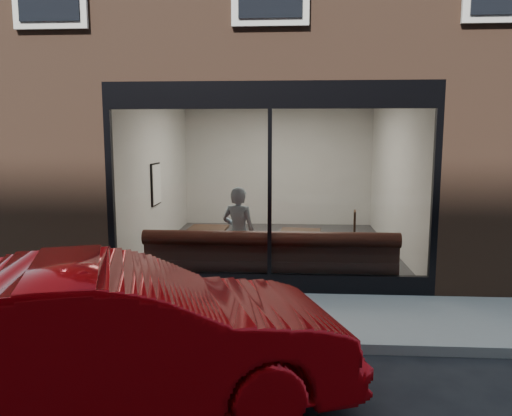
# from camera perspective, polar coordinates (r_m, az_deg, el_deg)

# --- Properties ---
(ground) EXTENTS (120.00, 120.00, 0.00)m
(ground) POSITION_cam_1_polar(r_m,az_deg,el_deg) (5.93, 0.76, -15.72)
(ground) COLOR black
(ground) RESTS_ON ground
(sidewalk_near) EXTENTS (40.00, 2.00, 0.01)m
(sidewalk_near) POSITION_cam_1_polar(r_m,az_deg,el_deg) (6.85, 1.19, -12.27)
(sidewalk_near) COLOR gray
(sidewalk_near) RESTS_ON ground
(kerb_near) EXTENTS (40.00, 0.10, 0.12)m
(kerb_near) POSITION_cam_1_polar(r_m,az_deg,el_deg) (5.86, 0.74, -15.39)
(kerb_near) COLOR gray
(kerb_near) RESTS_ON ground
(host_building_pier_left) EXTENTS (2.50, 12.00, 3.20)m
(host_building_pier_left) POSITION_cam_1_polar(r_m,az_deg,el_deg) (14.02, -13.05, 4.78)
(host_building_pier_left) COLOR brown
(host_building_pier_left) RESTS_ON ground
(host_building_pier_right) EXTENTS (2.50, 12.00, 3.20)m
(host_building_pier_right) POSITION_cam_1_polar(r_m,az_deg,el_deg) (13.88, 18.24, 4.54)
(host_building_pier_right) COLOR brown
(host_building_pier_right) RESTS_ON ground
(host_building_backfill) EXTENTS (5.00, 6.00, 3.20)m
(host_building_backfill) POSITION_cam_1_polar(r_m,az_deg,el_deg) (16.43, 2.73, 5.47)
(host_building_backfill) COLOR brown
(host_building_backfill) RESTS_ON ground
(cafe_floor) EXTENTS (6.00, 6.00, 0.00)m
(cafe_floor) POSITION_cam_1_polar(r_m,az_deg,el_deg) (10.68, 2.13, -4.64)
(cafe_floor) COLOR #2D2D30
(cafe_floor) RESTS_ON ground
(cafe_ceiling) EXTENTS (6.00, 6.00, 0.00)m
(cafe_ceiling) POSITION_cam_1_polar(r_m,az_deg,el_deg) (10.44, 2.22, 12.57)
(cafe_ceiling) COLOR white
(cafe_ceiling) RESTS_ON host_building_upper
(cafe_wall_back) EXTENTS (5.00, 0.00, 5.00)m
(cafe_wall_back) POSITION_cam_1_polar(r_m,az_deg,el_deg) (13.43, 2.51, 4.83)
(cafe_wall_back) COLOR beige
(cafe_wall_back) RESTS_ON ground
(cafe_wall_left) EXTENTS (0.00, 6.00, 6.00)m
(cafe_wall_left) POSITION_cam_1_polar(r_m,az_deg,el_deg) (10.80, -11.18, 3.83)
(cafe_wall_left) COLOR beige
(cafe_wall_left) RESTS_ON ground
(cafe_wall_right) EXTENTS (0.00, 6.00, 6.00)m
(cafe_wall_right) POSITION_cam_1_polar(r_m,az_deg,el_deg) (10.67, 15.69, 3.63)
(cafe_wall_right) COLOR beige
(cafe_wall_right) RESTS_ON ground
(storefront_kick) EXTENTS (5.00, 0.10, 0.30)m
(storefront_kick) POSITION_cam_1_polar(r_m,az_deg,el_deg) (7.80, 1.54, -8.57)
(storefront_kick) COLOR black
(storefront_kick) RESTS_ON ground
(storefront_header) EXTENTS (5.00, 0.10, 0.40)m
(storefront_header) POSITION_cam_1_polar(r_m,az_deg,el_deg) (7.49, 1.62, 12.80)
(storefront_header) COLOR black
(storefront_header) RESTS_ON host_building_upper
(storefront_mullion) EXTENTS (0.06, 0.10, 2.50)m
(storefront_mullion) POSITION_cam_1_polar(r_m,az_deg,el_deg) (7.51, 1.58, 1.70)
(storefront_mullion) COLOR black
(storefront_mullion) RESTS_ON storefront_kick
(storefront_glass) EXTENTS (4.80, 0.00, 4.80)m
(storefront_glass) POSITION_cam_1_polar(r_m,az_deg,el_deg) (7.48, 1.57, 1.68)
(storefront_glass) COLOR white
(storefront_glass) RESTS_ON storefront_kick
(banquette) EXTENTS (4.00, 0.55, 0.45)m
(banquette) POSITION_cam_1_polar(r_m,az_deg,el_deg) (8.16, 1.64, -7.25)
(banquette) COLOR #3E1D16
(banquette) RESTS_ON cafe_floor
(person) EXTENTS (0.66, 0.52, 1.57)m
(person) POSITION_cam_1_polar(r_m,az_deg,el_deg) (8.37, -2.00, -2.91)
(person) COLOR #A0BED1
(person) RESTS_ON cafe_floor
(cafe_table_left) EXTENTS (0.70, 0.70, 0.04)m
(cafe_table_left) POSITION_cam_1_polar(r_m,az_deg,el_deg) (9.06, -5.54, -2.38)
(cafe_table_left) COLOR black
(cafe_table_left) RESTS_ON cafe_floor
(cafe_table_right) EXTENTS (0.75, 0.75, 0.04)m
(cafe_table_right) POSITION_cam_1_polar(r_m,az_deg,el_deg) (8.71, 5.07, -2.80)
(cafe_table_right) COLOR black
(cafe_table_right) RESTS_ON cafe_floor
(cafe_chair_right) EXTENTS (0.41, 0.41, 0.04)m
(cafe_chair_right) POSITION_cam_1_polar(r_m,az_deg,el_deg) (10.06, 10.04, -4.30)
(cafe_chair_right) COLOR black
(cafe_chair_right) RESTS_ON cafe_floor
(wall_poster) EXTENTS (0.02, 0.61, 0.81)m
(wall_poster) POSITION_cam_1_polar(r_m,az_deg,el_deg) (10.57, -11.29, 2.69)
(wall_poster) COLOR white
(wall_poster) RESTS_ON cafe_wall_left
(parked_car) EXTENTS (4.41, 2.77, 1.37)m
(parked_car) POSITION_cam_1_polar(r_m,az_deg,el_deg) (4.55, -16.02, -14.33)
(parked_car) COLOR #A50408
(parked_car) RESTS_ON ground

